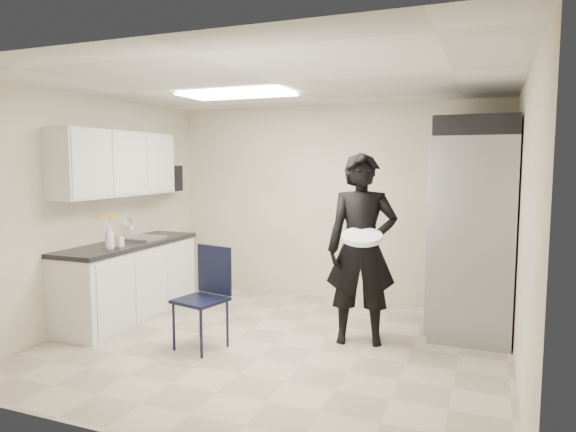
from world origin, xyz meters
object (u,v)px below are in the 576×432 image
at_px(lower_counter, 129,282).
at_px(folding_chair, 200,300).
at_px(commercial_fridge, 474,235).
at_px(man_tuxedo, 362,249).

height_order(lower_counter, folding_chair, folding_chair).
height_order(commercial_fridge, man_tuxedo, commercial_fridge).
relative_size(commercial_fridge, man_tuxedo, 1.09).
height_order(lower_counter, commercial_fridge, commercial_fridge).
bearing_deg(lower_counter, commercial_fridge, 15.88).
bearing_deg(folding_chair, lower_counter, 169.43).
height_order(lower_counter, man_tuxedo, man_tuxedo).
height_order(commercial_fridge, folding_chair, commercial_fridge).
relative_size(lower_counter, folding_chair, 1.94).
distance_m(lower_counter, man_tuxedo, 2.80).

